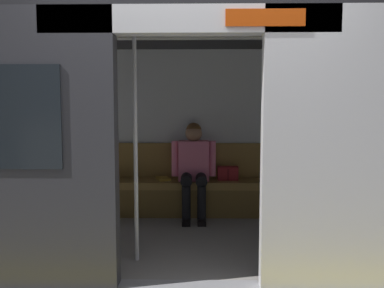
{
  "coord_description": "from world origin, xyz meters",
  "views": [
    {
      "loc": [
        -0.08,
        3.09,
        1.4
      ],
      "look_at": [
        -0.0,
        -1.17,
        0.99
      ],
      "focal_mm": 38.99,
      "sensor_mm": 36.0,
      "label": 1
    }
  ],
  "objects_px": {
    "train_car": "(184,97)",
    "bench_seat": "(193,189)",
    "person_seated": "(194,164)",
    "handbag": "(228,173)",
    "grab_pole_door": "(136,145)",
    "book": "(163,179)"
  },
  "relations": [
    {
      "from": "handbag",
      "to": "grab_pole_door",
      "type": "height_order",
      "value": "grab_pole_door"
    },
    {
      "from": "train_car",
      "to": "book",
      "type": "distance_m",
      "value": 1.45
    },
    {
      "from": "person_seated",
      "to": "book",
      "type": "distance_m",
      "value": 0.45
    },
    {
      "from": "handbag",
      "to": "train_car",
      "type": "bearing_deg",
      "value": 62.67
    },
    {
      "from": "bench_seat",
      "to": "book",
      "type": "height_order",
      "value": "book"
    },
    {
      "from": "book",
      "to": "grab_pole_door",
      "type": "distance_m",
      "value": 1.71
    },
    {
      "from": "handbag",
      "to": "grab_pole_door",
      "type": "distance_m",
      "value": 1.93
    },
    {
      "from": "grab_pole_door",
      "to": "person_seated",
      "type": "bearing_deg",
      "value": -108.14
    },
    {
      "from": "person_seated",
      "to": "handbag",
      "type": "xyz_separation_m",
      "value": [
        -0.43,
        -0.12,
        -0.14
      ]
    },
    {
      "from": "train_car",
      "to": "person_seated",
      "type": "height_order",
      "value": "train_car"
    },
    {
      "from": "train_car",
      "to": "bench_seat",
      "type": "bearing_deg",
      "value": -94.96
    },
    {
      "from": "bench_seat",
      "to": "book",
      "type": "distance_m",
      "value": 0.4
    },
    {
      "from": "bench_seat",
      "to": "person_seated",
      "type": "height_order",
      "value": "person_seated"
    },
    {
      "from": "train_car",
      "to": "bench_seat",
      "type": "relative_size",
      "value": 2.47
    },
    {
      "from": "train_car",
      "to": "person_seated",
      "type": "bearing_deg",
      "value": -95.8
    },
    {
      "from": "train_car",
      "to": "handbag",
      "type": "xyz_separation_m",
      "value": [
        -0.52,
        -1.01,
        -0.94
      ]
    },
    {
      "from": "bench_seat",
      "to": "book",
      "type": "relative_size",
      "value": 11.77
    },
    {
      "from": "train_car",
      "to": "handbag",
      "type": "height_order",
      "value": "train_car"
    },
    {
      "from": "train_car",
      "to": "grab_pole_door",
      "type": "xyz_separation_m",
      "value": [
        0.4,
        0.61,
        -0.43
      ]
    },
    {
      "from": "person_seated",
      "to": "handbag",
      "type": "bearing_deg",
      "value": -163.88
    },
    {
      "from": "train_car",
      "to": "grab_pole_door",
      "type": "bearing_deg",
      "value": 56.77
    },
    {
      "from": "handbag",
      "to": "grab_pole_door",
      "type": "bearing_deg",
      "value": 60.36
    }
  ]
}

